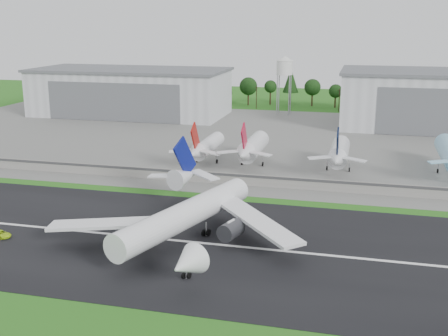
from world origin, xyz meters
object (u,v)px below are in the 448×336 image
(ground_vehicle, at_px, (1,234))
(parked_jet_red_a, at_px, (206,147))
(parked_jet_navy, at_px, (339,153))
(main_airliner, at_px, (186,221))
(parked_jet_red_b, at_px, (252,148))

(ground_vehicle, bearing_deg, parked_jet_red_a, -2.20)
(parked_jet_red_a, distance_m, parked_jet_navy, 43.47)
(main_airliner, bearing_deg, ground_vehicle, 27.93)
(main_airliner, relative_size, parked_jet_red_a, 1.85)
(parked_jet_red_a, relative_size, parked_jet_navy, 1.00)
(parked_jet_red_a, bearing_deg, main_airliner, -77.65)
(main_airliner, relative_size, parked_jet_navy, 1.85)
(parked_jet_red_b, distance_m, parked_jet_navy, 27.88)
(ground_vehicle, bearing_deg, main_airliner, -62.90)
(parked_jet_red_b, xyz_separation_m, parked_jet_navy, (27.88, -0.02, -0.13))
(main_airliner, relative_size, parked_jet_red_b, 1.85)
(parked_jet_red_a, xyz_separation_m, parked_jet_red_b, (15.60, 0.08, 0.51))
(main_airliner, relative_size, ground_vehicle, 11.24)
(ground_vehicle, relative_size, parked_jet_red_b, 0.16)
(parked_jet_navy, bearing_deg, main_airliner, -113.27)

